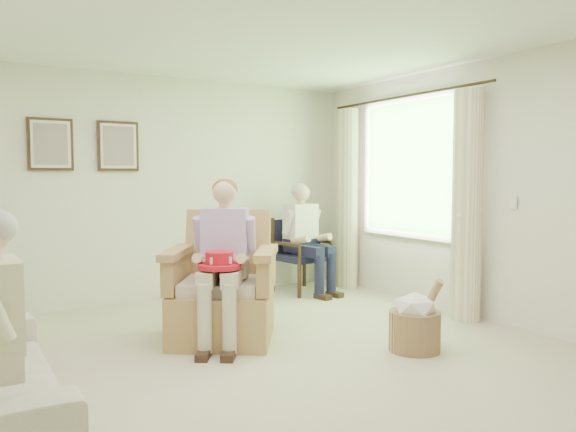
{
  "coord_description": "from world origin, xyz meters",
  "views": [
    {
      "loc": [
        -2.09,
        -3.62,
        1.44
      ],
      "look_at": [
        0.81,
        1.15,
        1.05
      ],
      "focal_mm": 35.0,
      "sensor_mm": 36.0,
      "label": 1
    }
  ],
  "objects_px": {
    "wood_armchair": "(299,252)",
    "hatbox": "(415,322)",
    "person_dark": "(305,231)",
    "person_wicker": "(227,249)",
    "wicker_armchair": "(221,299)",
    "red_hat": "(219,262)"
  },
  "relations": [
    {
      "from": "hatbox",
      "to": "red_hat",
      "type": "bearing_deg",
      "value": 149.31
    },
    {
      "from": "person_dark",
      "to": "wood_armchair",
      "type": "bearing_deg",
      "value": 80.44
    },
    {
      "from": "wicker_armchair",
      "to": "red_hat",
      "type": "bearing_deg",
      "value": -81.39
    },
    {
      "from": "wood_armchair",
      "to": "red_hat",
      "type": "relative_size",
      "value": 2.54
    },
    {
      "from": "wicker_armchair",
      "to": "red_hat",
      "type": "relative_size",
      "value": 3.19
    },
    {
      "from": "wicker_armchair",
      "to": "red_hat",
      "type": "distance_m",
      "value": 0.51
    },
    {
      "from": "wood_armchair",
      "to": "person_dark",
      "type": "bearing_deg",
      "value": -99.56
    },
    {
      "from": "red_hat",
      "to": "hatbox",
      "type": "distance_m",
      "value": 1.69
    },
    {
      "from": "wicker_armchair",
      "to": "hatbox",
      "type": "height_order",
      "value": "wicker_armchair"
    },
    {
      "from": "red_hat",
      "to": "hatbox",
      "type": "xyz_separation_m",
      "value": [
        1.39,
        -0.82,
        -0.5
      ]
    },
    {
      "from": "wood_armchair",
      "to": "hatbox",
      "type": "distance_m",
      "value": 2.63
    },
    {
      "from": "person_wicker",
      "to": "hatbox",
      "type": "relative_size",
      "value": 2.24
    },
    {
      "from": "person_wicker",
      "to": "person_dark",
      "type": "xyz_separation_m",
      "value": [
        1.73,
        1.44,
        -0.05
      ]
    },
    {
      "from": "wood_armchair",
      "to": "hatbox",
      "type": "relative_size",
      "value": 1.45
    },
    {
      "from": "person_wicker",
      "to": "red_hat",
      "type": "relative_size",
      "value": 3.93
    },
    {
      "from": "wood_armchair",
      "to": "person_dark",
      "type": "distance_m",
      "value": 0.32
    },
    {
      "from": "wicker_armchair",
      "to": "hatbox",
      "type": "distance_m",
      "value": 1.68
    },
    {
      "from": "person_dark",
      "to": "hatbox",
      "type": "height_order",
      "value": "person_dark"
    },
    {
      "from": "hatbox",
      "to": "wicker_armchair",
      "type": "bearing_deg",
      "value": 137.7
    },
    {
      "from": "wicker_armchair",
      "to": "red_hat",
      "type": "xyz_separation_m",
      "value": [
        -0.15,
        -0.31,
        0.38
      ]
    },
    {
      "from": "person_wicker",
      "to": "wicker_armchair",
      "type": "bearing_deg",
      "value": 123.92
    },
    {
      "from": "person_wicker",
      "to": "person_dark",
      "type": "distance_m",
      "value": 2.26
    }
  ]
}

